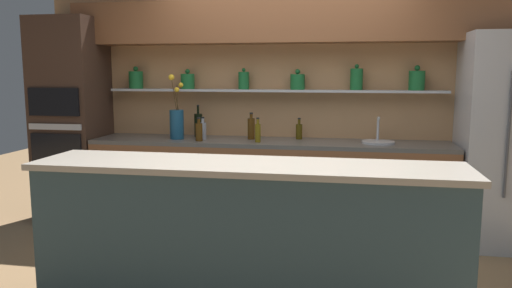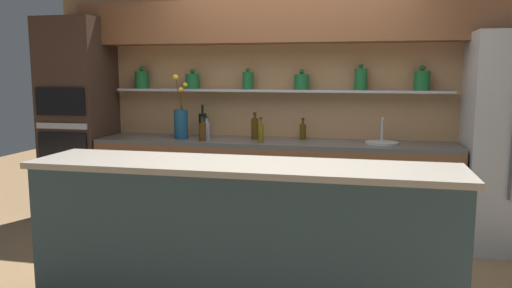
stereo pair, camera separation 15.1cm
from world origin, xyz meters
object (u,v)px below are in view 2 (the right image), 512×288
Objects in this scene: bottle_spirit_0 at (255,128)px; bottle_spirit_2 at (202,131)px; bottle_oil_5 at (303,131)px; flower_vase at (181,121)px; bottle_spirit_3 at (207,130)px; oven_tower at (79,120)px; bottle_wine_1 at (203,125)px; sink_fixture at (382,141)px; bottle_oil_4 at (261,132)px.

bottle_spirit_2 is at bearing -154.18° from bottle_spirit_0.
bottle_spirit_0 reaches higher than bottle_oil_5.
bottle_oil_5 is (1.23, 0.21, -0.10)m from flower_vase.
bottle_spirit_3 reaches higher than bottle_oil_5.
bottle_spirit_2 is at bearing -6.42° from oven_tower.
bottle_oil_5 is (2.42, 0.16, -0.08)m from oven_tower.
bottle_wine_1 is 1.06m from bottle_oil_5.
oven_tower is 2.43m from bottle_oil_5.
sink_fixture is 1.33× the size of bottle_spirit_2.
bottle_spirit_0 is 1.15× the size of bottle_spirit_2.
flower_vase reaches higher than bottle_oil_4.
oven_tower is 3.20m from sink_fixture.
bottle_spirit_3 is 0.95× the size of bottle_oil_4.
flower_vase is 2.72× the size of bottle_oil_4.
bottle_oil_5 is at bearing 168.98° from sink_fixture.
bottle_wine_1 is at bearing 48.96° from flower_vase.
bottle_oil_4 is (0.58, -0.11, 0.01)m from bottle_spirit_3.
bottle_spirit_3 is (0.00, 0.13, -0.00)m from bottle_spirit_2.
bottle_spirit_3 is at bearing -168.18° from bottle_spirit_0.
bottle_spirit_2 is at bearing -23.55° from flower_vase.
bottle_wine_1 reaches higher than bottle_oil_4.
bottle_wine_1 is (0.17, 0.19, -0.05)m from flower_vase.
flower_vase is at bearing -170.29° from bottle_oil_5.
bottle_spirit_3 is at bearing 89.42° from bottle_spirit_2.
oven_tower is 6.39× the size of bottle_wine_1.
sink_fixture is at bearing -4.19° from bottle_wine_1.
bottle_spirit_2 reaches higher than bottle_spirit_3.
bottle_spirit_3 is (-1.73, -0.04, 0.07)m from sink_fixture.
flower_vase is at bearing -178.32° from sink_fixture.
sink_fixture reaches higher than bottle_spirit_2.
bottle_oil_5 is at bearing 11.55° from bottle_spirit_3.
flower_vase is 0.31m from bottle_spirit_2.
bottle_spirit_2 is 1.09× the size of bottle_oil_5.
bottle_wine_1 reaches higher than bottle_spirit_3.
bottle_oil_4 reaches higher than bottle_spirit_3.
sink_fixture is 1.84m from bottle_wine_1.
sink_fixture is at bearing 0.21° from oven_tower.
bottle_wine_1 is 1.40× the size of bottle_oil_4.
bottle_spirit_3 is at bearing 3.10° from flower_vase.
bottle_oil_5 is at bearing 3.86° from oven_tower.
bottle_wine_1 is (1.36, 0.15, -0.03)m from oven_tower.
bottle_spirit_0 is at bearing 11.82° from bottle_spirit_3.
sink_fixture is 1.37× the size of bottle_spirit_3.
oven_tower is 1.37m from bottle_wine_1.
sink_fixture is (3.20, 0.01, -0.14)m from oven_tower.
bottle_wine_1 is 1.43× the size of bottle_spirit_2.
bottle_spirit_3 is 1.06× the size of bottle_oil_5.
oven_tower is at bearing 178.74° from bottle_spirit_3.
bottle_spirit_2 is at bearing -90.58° from bottle_spirit_3.
bottle_spirit_0 is 1.25× the size of bottle_oil_5.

